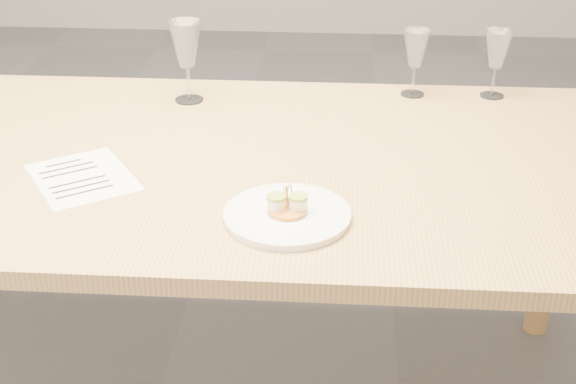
# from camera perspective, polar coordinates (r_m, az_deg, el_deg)

# --- Properties ---
(dining_table) EXTENTS (2.40, 1.00, 0.75)m
(dining_table) POSITION_cam_1_polar(r_m,az_deg,el_deg) (1.91, -10.88, 0.90)
(dining_table) COLOR tan
(dining_table) RESTS_ON ground
(dinner_plate) EXTENTS (0.25, 0.25, 0.07)m
(dinner_plate) POSITION_cam_1_polar(r_m,az_deg,el_deg) (1.57, -0.04, -1.59)
(dinner_plate) COLOR white
(dinner_plate) RESTS_ON dining_table
(recipe_sheet) EXTENTS (0.30, 0.31, 0.00)m
(recipe_sheet) POSITION_cam_1_polar(r_m,az_deg,el_deg) (1.79, -14.41, 1.02)
(recipe_sheet) COLOR white
(recipe_sheet) RESTS_ON dining_table
(wine_glass_1) EXTENTS (0.09, 0.09, 0.21)m
(wine_glass_1) POSITION_cam_1_polar(r_m,az_deg,el_deg) (2.12, -7.27, 10.28)
(wine_glass_1) COLOR white
(wine_glass_1) RESTS_ON dining_table
(wine_glass_2) EXTENTS (0.07, 0.07, 0.18)m
(wine_glass_2) POSITION_cam_1_polar(r_m,az_deg,el_deg) (2.17, 9.07, 9.94)
(wine_glass_2) COLOR white
(wine_glass_2) RESTS_ON dining_table
(wine_glass_3) EXTENTS (0.07, 0.07, 0.18)m
(wine_glass_3) POSITION_cam_1_polar(r_m,az_deg,el_deg) (2.21, 14.66, 9.68)
(wine_glass_3) COLOR white
(wine_glass_3) RESTS_ON dining_table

